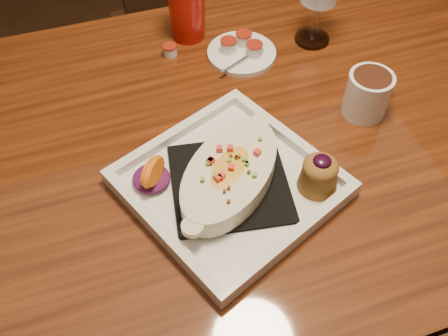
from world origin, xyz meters
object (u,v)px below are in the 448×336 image
object	(u,v)px
chair_far	(193,39)
plate	(236,178)
coffee_mug	(369,92)
table	(275,155)
red_tumbler	(187,8)
saucer	(242,51)

from	to	relation	value
chair_far	plate	size ratio (longest dim) A/B	2.27
chair_far	coffee_mug	world-z (taller)	chair_far
chair_far	coffee_mug	size ratio (longest dim) A/B	7.97
table	red_tumbler	xyz separation A→B (m)	(-0.09, 0.32, 0.17)
coffee_mug	table	bearing A→B (deg)	150.86
table	chair_far	xyz separation A→B (m)	(-0.00, 0.63, -0.15)
table	red_tumbler	bearing A→B (deg)	105.21
coffee_mug	saucer	size ratio (longest dim) A/B	0.78
table	plate	bearing A→B (deg)	-137.44
table	coffee_mug	world-z (taller)	coffee_mug
red_tumbler	plate	bearing A→B (deg)	-95.78
plate	coffee_mug	distance (m)	0.32
coffee_mug	red_tumbler	size ratio (longest dim) A/B	0.82
table	chair_far	bearing A→B (deg)	90.00
table	red_tumbler	distance (m)	0.37
coffee_mug	chair_far	bearing A→B (deg)	83.18
table	saucer	world-z (taller)	saucer
red_tumbler	table	bearing A→B (deg)	-74.79
chair_far	saucer	xyz separation A→B (m)	(0.00, -0.41, 0.25)
table	plate	world-z (taller)	plate
table	saucer	size ratio (longest dim) A/B	10.03
chair_far	saucer	world-z (taller)	chair_far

